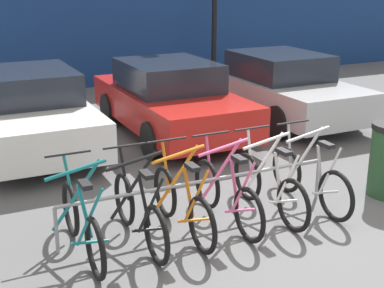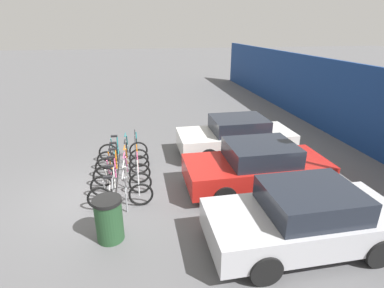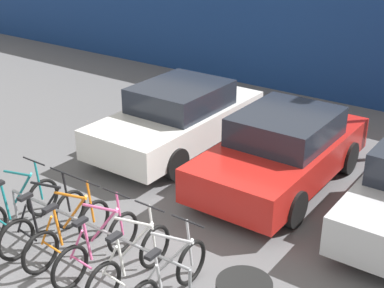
{
  "view_description": "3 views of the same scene",
  "coord_description": "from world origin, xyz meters",
  "px_view_note": "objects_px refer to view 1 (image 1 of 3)",
  "views": [
    {
      "loc": [
        -3.53,
        -4.75,
        2.97
      ],
      "look_at": [
        -0.54,
        1.47,
        0.76
      ],
      "focal_mm": 50.0,
      "sensor_mm": 36.0,
      "label": 1
    },
    {
      "loc": [
        7.75,
        1.1,
        4.48
      ],
      "look_at": [
        -0.49,
        2.66,
        1.17
      ],
      "focal_mm": 28.0,
      "sensor_mm": 36.0,
      "label": 2
    },
    {
      "loc": [
        4.27,
        -3.84,
        4.79
      ],
      "look_at": [
        -0.19,
        2.36,
        1.39
      ],
      "focal_mm": 50.0,
      "sensor_mm": 36.0,
      "label": 3
    }
  ],
  "objects_px": {
    "car_red": "(170,99)",
    "bicycle_pink": "(227,195)",
    "car_silver": "(280,87)",
    "bicycle_teal": "(82,223)",
    "bicycle_black": "(139,212)",
    "bicycle_orange": "(182,204)",
    "bicycle_white": "(269,187)",
    "bike_rack": "(202,186)",
    "bicycle_silver": "(310,179)",
    "car_white": "(29,111)"
  },
  "relations": [
    {
      "from": "car_red",
      "to": "bicycle_pink",
      "type": "bearing_deg",
      "value": -103.32
    },
    {
      "from": "car_red",
      "to": "car_silver",
      "type": "xyz_separation_m",
      "value": [
        2.55,
        0.03,
        0.0
      ]
    },
    {
      "from": "bicycle_teal",
      "to": "bicycle_pink",
      "type": "height_order",
      "value": "same"
    },
    {
      "from": "bicycle_black",
      "to": "car_silver",
      "type": "relative_size",
      "value": 0.42
    },
    {
      "from": "bicycle_orange",
      "to": "car_red",
      "type": "relative_size",
      "value": 0.42
    },
    {
      "from": "bicycle_teal",
      "to": "bicycle_white",
      "type": "distance_m",
      "value": 2.42
    },
    {
      "from": "bicycle_orange",
      "to": "car_red",
      "type": "xyz_separation_m",
      "value": [
        1.52,
        3.88,
        0.31
      ]
    },
    {
      "from": "bicycle_black",
      "to": "car_red",
      "type": "bearing_deg",
      "value": 58.13
    },
    {
      "from": "bicycle_white",
      "to": "car_red",
      "type": "bearing_deg",
      "value": 88.97
    },
    {
      "from": "car_red",
      "to": "car_silver",
      "type": "distance_m",
      "value": 2.55
    },
    {
      "from": "bike_rack",
      "to": "bicycle_black",
      "type": "relative_size",
      "value": 2.11
    },
    {
      "from": "bicycle_white",
      "to": "bicycle_pink",
      "type": "bearing_deg",
      "value": -176.59
    },
    {
      "from": "bicycle_orange",
      "to": "car_silver",
      "type": "xyz_separation_m",
      "value": [
        4.08,
        3.91,
        0.31
      ]
    },
    {
      "from": "bike_rack",
      "to": "bicycle_silver",
      "type": "height_order",
      "value": "bicycle_silver"
    },
    {
      "from": "bike_rack",
      "to": "car_white",
      "type": "bearing_deg",
      "value": 109.2
    },
    {
      "from": "bicycle_white",
      "to": "bicycle_silver",
      "type": "xyz_separation_m",
      "value": [
        0.64,
        0.0,
        0.0
      ]
    },
    {
      "from": "car_red",
      "to": "bicycle_white",
      "type": "bearing_deg",
      "value": -94.44
    },
    {
      "from": "bicycle_black",
      "to": "bicycle_orange",
      "type": "bearing_deg",
      "value": -3.91
    },
    {
      "from": "bike_rack",
      "to": "bicycle_silver",
      "type": "bearing_deg",
      "value": -5.53
    },
    {
      "from": "bicycle_black",
      "to": "bicycle_white",
      "type": "relative_size",
      "value": 1.0
    },
    {
      "from": "bicycle_white",
      "to": "car_silver",
      "type": "relative_size",
      "value": 0.42
    },
    {
      "from": "bicycle_orange",
      "to": "bicycle_white",
      "type": "bearing_deg",
      "value": 1.19
    },
    {
      "from": "bicycle_pink",
      "to": "car_red",
      "type": "xyz_separation_m",
      "value": [
        0.92,
        3.88,
        0.31
      ]
    },
    {
      "from": "bicycle_silver",
      "to": "car_silver",
      "type": "distance_m",
      "value": 4.5
    },
    {
      "from": "bicycle_pink",
      "to": "car_silver",
      "type": "relative_size",
      "value": 0.42
    },
    {
      "from": "car_silver",
      "to": "bike_rack",
      "type": "bearing_deg",
      "value": -134.88
    },
    {
      "from": "bicycle_pink",
      "to": "car_silver",
      "type": "height_order",
      "value": "car_silver"
    },
    {
      "from": "car_silver",
      "to": "car_white",
      "type": "bearing_deg",
      "value": 177.84
    },
    {
      "from": "bicycle_black",
      "to": "bicycle_orange",
      "type": "height_order",
      "value": "same"
    },
    {
      "from": "bicycle_teal",
      "to": "bicycle_silver",
      "type": "bearing_deg",
      "value": 3.43
    },
    {
      "from": "bicycle_pink",
      "to": "car_white",
      "type": "height_order",
      "value": "car_white"
    },
    {
      "from": "bike_rack",
      "to": "car_red",
      "type": "distance_m",
      "value": 3.93
    },
    {
      "from": "bike_rack",
      "to": "car_red",
      "type": "xyz_separation_m",
      "value": [
        1.19,
        3.74,
        0.21
      ]
    },
    {
      "from": "bicycle_white",
      "to": "car_silver",
      "type": "xyz_separation_m",
      "value": [
        2.86,
        3.91,
        0.31
      ]
    },
    {
      "from": "bicycle_black",
      "to": "bicycle_pink",
      "type": "distance_m",
      "value": 1.14
    },
    {
      "from": "bicycle_pink",
      "to": "bicycle_white",
      "type": "height_order",
      "value": "same"
    },
    {
      "from": "bicycle_white",
      "to": "car_white",
      "type": "bearing_deg",
      "value": 122.33
    },
    {
      "from": "bicycle_pink",
      "to": "bicycle_white",
      "type": "xyz_separation_m",
      "value": [
        0.62,
        0.0,
        0.0
      ]
    },
    {
      "from": "bicycle_orange",
      "to": "car_red",
      "type": "bearing_deg",
      "value": 69.81
    },
    {
      "from": "car_white",
      "to": "bicycle_white",
      "type": "bearing_deg",
      "value": -61.09
    },
    {
      "from": "bicycle_black",
      "to": "car_red",
      "type": "distance_m",
      "value": 4.41
    },
    {
      "from": "bicycle_orange",
      "to": "car_white",
      "type": "bearing_deg",
      "value": 105.51
    },
    {
      "from": "bicycle_orange",
      "to": "car_white",
      "type": "height_order",
      "value": "car_white"
    },
    {
      "from": "bike_rack",
      "to": "car_red",
      "type": "height_order",
      "value": "car_red"
    },
    {
      "from": "bicycle_pink",
      "to": "bicycle_black",
      "type": "bearing_deg",
      "value": -178.42
    },
    {
      "from": "bicycle_black",
      "to": "car_red",
      "type": "height_order",
      "value": "car_red"
    },
    {
      "from": "bicycle_orange",
      "to": "car_white",
      "type": "xyz_separation_m",
      "value": [
        -1.05,
        4.1,
        0.31
      ]
    },
    {
      "from": "bicycle_pink",
      "to": "car_white",
      "type": "bearing_deg",
      "value": 113.47
    },
    {
      "from": "bicycle_black",
      "to": "bicycle_pink",
      "type": "xyz_separation_m",
      "value": [
        1.14,
        0.0,
        0.0
      ]
    },
    {
      "from": "bicycle_silver",
      "to": "bicycle_pink",
      "type": "bearing_deg",
      "value": 176.02
    }
  ]
}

